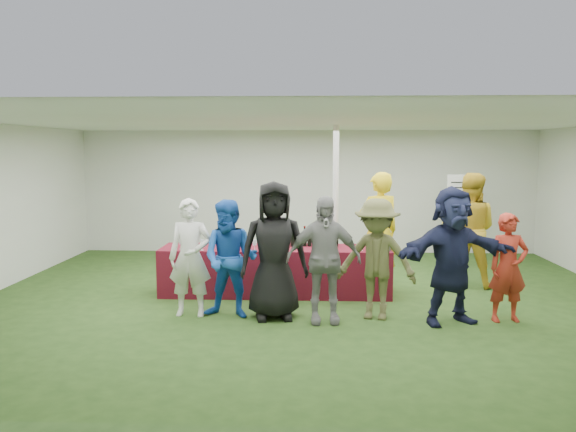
{
  "coord_description": "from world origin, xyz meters",
  "views": [
    {
      "loc": [
        0.08,
        -8.41,
        2.29
      ],
      "look_at": [
        -0.28,
        0.3,
        1.25
      ],
      "focal_mm": 35.0,
      "sensor_mm": 36.0,
      "label": 1
    }
  ],
  "objects_px": {
    "wine_list_sign": "(460,199)",
    "dump_bucket": "(382,245)",
    "serving_table": "(275,271)",
    "customer_1": "(230,259)",
    "customer_3": "(324,259)",
    "customer_0": "(190,258)",
    "staff_back": "(469,230)",
    "customer_2": "(274,250)",
    "customer_6": "(508,268)",
    "staff_pourer": "(379,231)",
    "customer_5": "(452,255)",
    "customer_4": "(377,259)"
  },
  "relations": [
    {
      "from": "serving_table",
      "to": "staff_pourer",
      "type": "bearing_deg",
      "value": 14.82
    },
    {
      "from": "customer_3",
      "to": "customer_6",
      "type": "xyz_separation_m",
      "value": [
        2.45,
        0.14,
        -0.12
      ]
    },
    {
      "from": "customer_4",
      "to": "customer_5",
      "type": "bearing_deg",
      "value": 4.11
    },
    {
      "from": "customer_1",
      "to": "customer_6",
      "type": "xyz_separation_m",
      "value": [
        3.71,
        -0.03,
        -0.08
      ]
    },
    {
      "from": "customer_2",
      "to": "customer_3",
      "type": "height_order",
      "value": "customer_2"
    },
    {
      "from": "wine_list_sign",
      "to": "dump_bucket",
      "type": "bearing_deg",
      "value": -125.4
    },
    {
      "from": "serving_table",
      "to": "customer_0",
      "type": "relative_size",
      "value": 2.22
    },
    {
      "from": "dump_bucket",
      "to": "customer_3",
      "type": "bearing_deg",
      "value": -127.43
    },
    {
      "from": "customer_2",
      "to": "customer_6",
      "type": "height_order",
      "value": "customer_2"
    },
    {
      "from": "customer_1",
      "to": "customer_4",
      "type": "relative_size",
      "value": 0.99
    },
    {
      "from": "customer_0",
      "to": "customer_1",
      "type": "xyz_separation_m",
      "value": [
        0.56,
        -0.06,
        -0.0
      ]
    },
    {
      "from": "customer_0",
      "to": "customer_4",
      "type": "bearing_deg",
      "value": -0.76
    },
    {
      "from": "staff_back",
      "to": "customer_1",
      "type": "xyz_separation_m",
      "value": [
        -3.74,
        -1.95,
        -0.14
      ]
    },
    {
      "from": "customer_3",
      "to": "customer_0",
      "type": "bearing_deg",
      "value": 168.34
    },
    {
      "from": "wine_list_sign",
      "to": "customer_6",
      "type": "xyz_separation_m",
      "value": [
        -0.28,
        -3.61,
        -0.59
      ]
    },
    {
      "from": "staff_back",
      "to": "customer_3",
      "type": "bearing_deg",
      "value": 61.18
    },
    {
      "from": "staff_back",
      "to": "customer_3",
      "type": "distance_m",
      "value": 3.26
    },
    {
      "from": "customer_0",
      "to": "customer_2",
      "type": "height_order",
      "value": "customer_2"
    },
    {
      "from": "dump_bucket",
      "to": "customer_6",
      "type": "bearing_deg",
      "value": -34.94
    },
    {
      "from": "customer_5",
      "to": "wine_list_sign",
      "type": "bearing_deg",
      "value": 55.52
    },
    {
      "from": "staff_pourer",
      "to": "customer_4",
      "type": "height_order",
      "value": "staff_pourer"
    },
    {
      "from": "wine_list_sign",
      "to": "staff_back",
      "type": "height_order",
      "value": "staff_back"
    },
    {
      "from": "customer_3",
      "to": "staff_back",
      "type": "bearing_deg",
      "value": 36.17
    },
    {
      "from": "serving_table",
      "to": "customer_0",
      "type": "bearing_deg",
      "value": -132.44
    },
    {
      "from": "customer_2",
      "to": "customer_5",
      "type": "height_order",
      "value": "customer_2"
    },
    {
      "from": "staff_pourer",
      "to": "customer_3",
      "type": "relative_size",
      "value": 1.14
    },
    {
      "from": "serving_table",
      "to": "wine_list_sign",
      "type": "height_order",
      "value": "wine_list_sign"
    },
    {
      "from": "wine_list_sign",
      "to": "staff_back",
      "type": "relative_size",
      "value": 0.95
    },
    {
      "from": "staff_pourer",
      "to": "customer_2",
      "type": "xyz_separation_m",
      "value": [
        -1.61,
        -1.71,
        -0.03
      ]
    },
    {
      "from": "dump_bucket",
      "to": "wine_list_sign",
      "type": "bearing_deg",
      "value": 54.6
    },
    {
      "from": "wine_list_sign",
      "to": "customer_5",
      "type": "bearing_deg",
      "value": -105.76
    },
    {
      "from": "customer_1",
      "to": "customer_3",
      "type": "height_order",
      "value": "customer_3"
    },
    {
      "from": "staff_back",
      "to": "customer_0",
      "type": "xyz_separation_m",
      "value": [
        -4.3,
        -1.89,
        -0.14
      ]
    },
    {
      "from": "staff_pourer",
      "to": "dump_bucket",
      "type": "bearing_deg",
      "value": 68.51
    },
    {
      "from": "customer_3",
      "to": "customer_4",
      "type": "relative_size",
      "value": 1.03
    },
    {
      "from": "customer_5",
      "to": "customer_6",
      "type": "bearing_deg",
      "value": -10.15
    },
    {
      "from": "staff_pourer",
      "to": "staff_back",
      "type": "height_order",
      "value": "staff_pourer"
    },
    {
      "from": "customer_0",
      "to": "customer_1",
      "type": "relative_size",
      "value": 1.01
    },
    {
      "from": "staff_pourer",
      "to": "customer_5",
      "type": "height_order",
      "value": "staff_pourer"
    },
    {
      "from": "staff_pourer",
      "to": "customer_1",
      "type": "height_order",
      "value": "staff_pourer"
    },
    {
      "from": "serving_table",
      "to": "staff_pourer",
      "type": "height_order",
      "value": "staff_pourer"
    },
    {
      "from": "staff_pourer",
      "to": "customer_0",
      "type": "xyz_separation_m",
      "value": [
        -2.76,
        -1.64,
        -0.15
      ]
    },
    {
      "from": "serving_table",
      "to": "customer_1",
      "type": "height_order",
      "value": "customer_1"
    },
    {
      "from": "customer_3",
      "to": "customer_5",
      "type": "distance_m",
      "value": 1.68
    },
    {
      "from": "staff_pourer",
      "to": "customer_0",
      "type": "bearing_deg",
      "value": 10.69
    },
    {
      "from": "customer_0",
      "to": "customer_3",
      "type": "height_order",
      "value": "customer_3"
    },
    {
      "from": "wine_list_sign",
      "to": "customer_4",
      "type": "relative_size",
      "value": 1.1
    },
    {
      "from": "serving_table",
      "to": "customer_6",
      "type": "bearing_deg",
      "value": -22.04
    },
    {
      "from": "wine_list_sign",
      "to": "customer_1",
      "type": "xyz_separation_m",
      "value": [
        -3.99,
        -3.57,
        -0.51
      ]
    },
    {
      "from": "dump_bucket",
      "to": "customer_6",
      "type": "xyz_separation_m",
      "value": [
        1.53,
        -1.07,
        -0.11
      ]
    }
  ]
}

